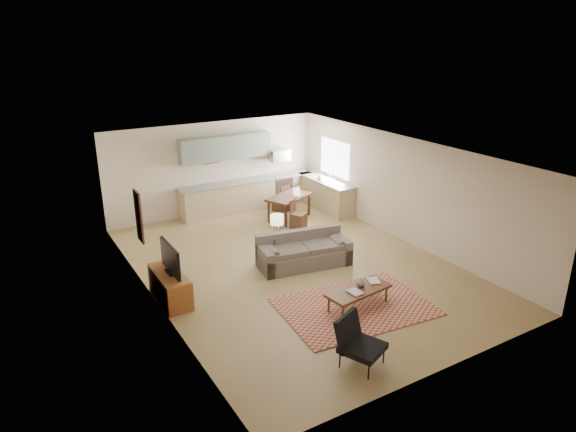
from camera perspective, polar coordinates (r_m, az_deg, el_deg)
room at (r=11.43m, az=0.77°, el=0.50°), size 9.00×9.00×9.00m
kitchen_counter_back at (r=15.60m, az=-4.45°, el=2.38°), size 4.26×0.64×0.92m
kitchen_counter_right at (r=15.62m, az=4.18°, el=2.41°), size 0.64×2.26×0.92m
kitchen_range at (r=16.10m, az=-0.94°, el=2.96°), size 0.62×0.62×0.90m
kitchen_microwave at (r=15.83m, az=-1.00°, el=6.79°), size 0.62×0.40×0.35m
upper_cabinets at (r=15.10m, az=-6.91°, el=7.56°), size 2.80×0.34×0.70m
window_right at (r=15.49m, az=5.20°, el=6.42°), size 0.02×1.40×1.05m
wall_art_left at (r=10.98m, az=-16.21°, el=-0.04°), size 0.06×0.42×1.10m
triptych at (r=15.12m, az=-8.49°, el=6.73°), size 1.70×0.04×0.50m
rug at (r=10.37m, az=7.47°, el=-9.98°), size 3.08×2.28×0.02m
sofa at (r=11.85m, az=1.81°, el=-3.80°), size 2.32×1.30×0.76m
coffee_table at (r=10.28m, az=7.80°, el=-9.05°), size 1.42×0.70×0.41m
book_a at (r=9.97m, az=6.97°, el=-8.57°), size 0.27×0.33×0.03m
book_b at (r=10.49m, az=8.91°, el=-7.16°), size 0.43×0.46×0.02m
vase at (r=10.24m, az=8.09°, el=-7.33°), size 0.22×0.22×0.18m
armchair at (r=8.58m, az=8.30°, el=-13.82°), size 0.96×0.96×0.83m
tv_credenza at (r=10.67m, az=-12.96°, el=-7.66°), size 0.51×1.32×0.61m
tv at (r=10.42m, az=-12.96°, el=-4.63°), size 0.10×1.01×0.61m
console_table at (r=12.15m, az=-1.21°, el=-3.51°), size 0.63×0.50×0.64m
table_lamp at (r=11.93m, az=-1.23°, el=-0.97°), size 0.40×0.40×0.51m
dining_table at (r=14.77m, az=0.14°, el=0.96°), size 1.58×1.29×0.70m
dining_chair_near at (r=14.12m, az=1.19°, el=0.26°), size 0.53×0.54×0.79m
dining_chair_far at (r=15.39m, az=-0.82°, el=2.02°), size 0.49×0.51×0.83m
laptop at (r=14.69m, az=1.25°, el=2.73°), size 0.34×0.30×0.22m
soap_bottle at (r=15.54m, az=3.58°, el=4.47°), size 0.12×0.12×0.19m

